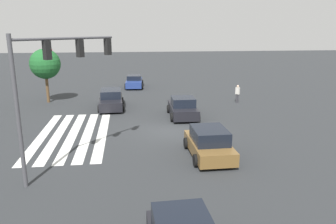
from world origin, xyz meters
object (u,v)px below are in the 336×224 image
object	(u,v)px
car_3	(134,82)
tree_corner_b	(45,64)
car_2	(183,108)
pedestrian	(238,93)
car_6	(111,99)
traffic_signal_mast	(53,73)
car_5	(209,143)

from	to	relation	value
car_3	tree_corner_b	world-z (taller)	tree_corner_b
car_2	tree_corner_b	size ratio (longest dim) A/B	0.88
pedestrian	tree_corner_b	xyz separation A→B (m)	(-2.40, -17.51, 2.65)
car_2	pedestrian	distance (m)	7.32
car_6	traffic_signal_mast	bearing A→B (deg)	-9.34
traffic_signal_mast	car_2	distance (m)	12.67
car_6	tree_corner_b	distance (m)	7.23
car_3	car_5	distance (m)	22.22
car_3	car_5	bearing A→B (deg)	12.95
traffic_signal_mast	tree_corner_b	bearing A→B (deg)	59.35
car_2	car_5	size ratio (longest dim) A/B	1.04
car_2	car_6	xyz separation A→B (m)	(-3.74, -5.67, 0.03)
car_6	pedestrian	world-z (taller)	pedestrian
traffic_signal_mast	car_5	world-z (taller)	traffic_signal_mast
car_2	tree_corner_b	distance (m)	13.73
car_6	pedestrian	bearing A→B (deg)	91.58
car_2	pedestrian	world-z (taller)	pedestrian
car_5	car_2	bearing A→B (deg)	-0.27
car_2	car_6	size ratio (longest dim) A/B	0.91
traffic_signal_mast	car_3	size ratio (longest dim) A/B	1.53
traffic_signal_mast	car_2	world-z (taller)	traffic_signal_mast
tree_corner_b	car_6	bearing A→B (deg)	63.25
traffic_signal_mast	car_3	bearing A→B (deg)	34.94
car_2	car_5	distance (m)	8.22
car_6	car_3	bearing A→B (deg)	165.87
traffic_signal_mast	pedestrian	distance (m)	19.54
traffic_signal_mast	car_6	size ratio (longest dim) A/B	1.36
traffic_signal_mast	car_3	xyz separation A→B (m)	(-23.09, 4.09, -4.14)
car_6	tree_corner_b	size ratio (longest dim) A/B	0.97
car_2	car_3	xyz separation A→B (m)	(-13.74, -3.41, -0.05)
traffic_signal_mast	car_5	size ratio (longest dim) A/B	1.55
car_6	tree_corner_b	bearing A→B (deg)	-118.12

